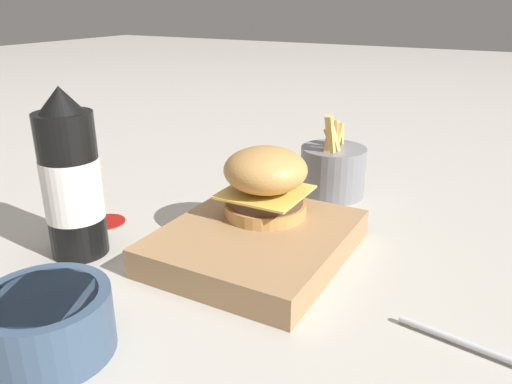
{
  "coord_description": "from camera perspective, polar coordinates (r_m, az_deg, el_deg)",
  "views": [
    {
      "loc": [
        0.51,
        0.27,
        0.31
      ],
      "look_at": [
        0.01,
        -0.01,
        0.09
      ],
      "focal_mm": 35.0,
      "sensor_mm": 36.0,
      "label": 1
    }
  ],
  "objects": [
    {
      "name": "fries_basket",
      "position": [
        0.84,
        8.88,
        2.48
      ],
      "size": [
        0.11,
        0.11,
        0.14
      ],
      "color": "slate",
      "rests_on": "ground_plane"
    },
    {
      "name": "serving_board",
      "position": [
        0.64,
        0.0,
        -5.71
      ],
      "size": [
        0.25,
        0.22,
        0.04
      ],
      "color": "#A37A51",
      "rests_on": "ground_plane"
    },
    {
      "name": "side_bowl",
      "position": [
        0.51,
        -22.8,
        -13.56
      ],
      "size": [
        0.12,
        0.12,
        0.06
      ],
      "color": "#384C66",
      "rests_on": "ground_plane"
    },
    {
      "name": "ketchup_bottle",
      "position": [
        0.66,
        -20.33,
        1.12
      ],
      "size": [
        0.07,
        0.07,
        0.22
      ],
      "color": "black",
      "rests_on": "ground_plane"
    },
    {
      "name": "ketchup_puddle",
      "position": [
        0.77,
        -16.72,
        -3.21
      ],
      "size": [
        0.05,
        0.05,
        0.0
      ],
      "color": "#9E140F",
      "rests_on": "ground_plane"
    },
    {
      "name": "ground_plane",
      "position": [
        0.66,
        1.05,
        -6.99
      ],
      "size": [
        6.0,
        6.0,
        0.0
      ],
      "primitive_type": "plane",
      "color": "#B7B2A8"
    },
    {
      "name": "burger",
      "position": [
        0.66,
        1.08,
        1.2
      ],
      "size": [
        0.11,
        0.11,
        0.09
      ],
      "color": "tan",
      "rests_on": "serving_board"
    }
  ]
}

